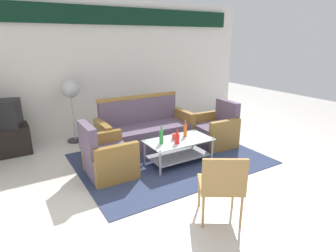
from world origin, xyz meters
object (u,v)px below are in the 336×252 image
object	(u,v)px
coffee_table	(179,148)
pedestal_fan	(71,92)
bottle_green	(161,137)
bottle_red	(177,138)
bottle_orange	(185,130)
armchair_right	(215,131)
tv_stand	(6,141)
cup	(175,136)
television	(1,114)
wicker_chair	(222,183)
armchair_left	(107,158)
couch	(145,131)

from	to	relation	value
coffee_table	pedestal_fan	size ratio (longest dim) A/B	0.87
coffee_table	bottle_green	size ratio (longest dim) A/B	3.63
bottle_red	bottle_orange	bearing A→B (deg)	35.21
armchair_right	pedestal_fan	size ratio (longest dim) A/B	0.67
coffee_table	tv_stand	world-z (taller)	tv_stand
bottle_red	bottle_green	world-z (taller)	bottle_green
cup	tv_stand	bearing A→B (deg)	142.48
bottle_orange	pedestal_fan	xyz separation A→B (m)	(-1.43, 1.87, 0.49)
tv_stand	armchair_right	bearing A→B (deg)	-24.34
television	wicker_chair	world-z (taller)	television
wicker_chair	bottle_orange	bearing A→B (deg)	100.20
coffee_table	pedestal_fan	xyz separation A→B (m)	(-1.23, 1.97, 0.74)
armchair_left	pedestal_fan	size ratio (longest dim) A/B	0.67
bottle_red	armchair_right	bearing A→B (deg)	20.44
tv_stand	bottle_orange	bearing A→B (deg)	-34.49
coffee_table	wicker_chair	distance (m)	1.67
armchair_right	bottle_orange	bearing A→B (deg)	107.65
coffee_table	bottle_orange	bearing A→B (deg)	26.44
couch	bottle_red	xyz separation A→B (m)	(0.03, -1.07, 0.18)
armchair_left	pedestal_fan	xyz separation A→B (m)	(-0.06, 1.78, 0.73)
bottle_orange	television	xyz separation A→B (m)	(-2.66, 1.83, 0.24)
coffee_table	pedestal_fan	distance (m)	2.44
armchair_right	television	bearing A→B (deg)	68.94
bottle_red	cup	world-z (taller)	bottle_red
coffee_table	bottle_red	xyz separation A→B (m)	(-0.12, -0.12, 0.22)
coffee_table	bottle_green	world-z (taller)	bottle_green
coffee_table	television	world-z (taller)	television
coffee_table	bottle_orange	size ratio (longest dim) A/B	3.84
tv_stand	armchair_left	bearing A→B (deg)	-53.37
bottle_red	wicker_chair	world-z (taller)	wicker_chair
armchair_left	wicker_chair	distance (m)	1.91
tv_stand	bottle_green	bearing A→B (deg)	-41.90
bottle_red	wicker_chair	distance (m)	1.50
bottle_red	television	world-z (taller)	television
bottle_green	wicker_chair	xyz separation A→B (m)	(-0.15, -1.59, -0.03)
bottle_green	tv_stand	xyz separation A→B (m)	(-2.13, 1.91, -0.26)
pedestal_fan	cup	bearing A→B (deg)	-58.06
armchair_left	bottle_green	distance (m)	0.90
armchair_right	television	xyz separation A→B (m)	(-3.54, 1.60, 0.47)
bottle_red	pedestal_fan	size ratio (longest dim) A/B	0.18
couch	television	distance (m)	2.55
couch	armchair_right	size ratio (longest dim) A/B	2.13
armchair_left	television	bearing A→B (deg)	-143.24
bottle_red	television	size ratio (longest dim) A/B	0.32
bottle_red	television	xyz separation A→B (m)	(-2.35, 2.05, 0.26)
couch	armchair_left	world-z (taller)	couch
bottle_green	bottle_orange	xyz separation A→B (m)	(0.52, 0.09, -0.01)
couch	tv_stand	xyz separation A→B (m)	(-2.32, 0.97, -0.06)
cup	tv_stand	distance (m)	3.06
armchair_left	television	size ratio (longest dim) A/B	1.21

